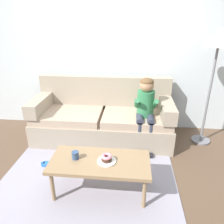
# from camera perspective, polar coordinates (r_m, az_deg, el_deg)

# --- Properties ---
(ground) EXTENTS (10.00, 10.00, 0.00)m
(ground) POSITION_cam_1_polar(r_m,az_deg,el_deg) (3.06, -5.32, -14.48)
(ground) COLOR brown
(wall_back) EXTENTS (8.00, 0.10, 2.80)m
(wall_back) POSITION_cam_1_polar(r_m,az_deg,el_deg) (3.83, -2.12, 16.25)
(wall_back) COLOR silver
(wall_back) RESTS_ON ground
(area_rug) EXTENTS (2.20, 1.87, 0.01)m
(area_rug) POSITION_cam_1_polar(r_m,az_deg,el_deg) (2.87, -6.29, -17.41)
(area_rug) COLOR #9993A3
(area_rug) RESTS_ON ground
(couch) EXTENTS (2.23, 0.90, 1.01)m
(couch) POSITION_cam_1_polar(r_m,az_deg,el_deg) (3.59, -2.44, -1.65)
(couch) COLOR tan
(couch) RESTS_ON ground
(coffee_table) EXTENTS (1.12, 0.52, 0.43)m
(coffee_table) POSITION_cam_1_polar(r_m,az_deg,el_deg) (2.47, -3.25, -13.66)
(coffee_table) COLOR #937551
(coffee_table) RESTS_ON ground
(person_child) EXTENTS (0.34, 0.58, 1.10)m
(person_child) POSITION_cam_1_polar(r_m,az_deg,el_deg) (3.25, 8.98, 1.33)
(person_child) COLOR #337A4C
(person_child) RESTS_ON ground
(plate) EXTENTS (0.21, 0.21, 0.01)m
(plate) POSITION_cam_1_polar(r_m,az_deg,el_deg) (2.42, -1.45, -12.97)
(plate) COLOR white
(plate) RESTS_ON coffee_table
(donut) EXTENTS (0.16, 0.16, 0.04)m
(donut) POSITION_cam_1_polar(r_m,az_deg,el_deg) (2.41, -1.45, -12.49)
(donut) COLOR #422619
(donut) RESTS_ON plate
(donut_second) EXTENTS (0.16, 0.16, 0.04)m
(donut_second) POSITION_cam_1_polar(r_m,az_deg,el_deg) (2.38, -1.46, -11.79)
(donut_second) COLOR pink
(donut_second) RESTS_ON donut
(mug) EXTENTS (0.08, 0.08, 0.09)m
(mug) POSITION_cam_1_polar(r_m,az_deg,el_deg) (2.48, -9.78, -11.31)
(mug) COLOR #334C72
(mug) RESTS_ON coffee_table
(toy_controller) EXTENTS (0.23, 0.09, 0.05)m
(toy_controller) POSITION_cam_1_polar(r_m,az_deg,el_deg) (3.18, -16.52, -13.31)
(toy_controller) COLOR blue
(toy_controller) RESTS_ON ground
(floor_lamp) EXTENTS (0.42, 0.42, 1.79)m
(floor_lamp) POSITION_cam_1_polar(r_m,az_deg,el_deg) (3.46, 26.54, 15.55)
(floor_lamp) COLOR slate
(floor_lamp) RESTS_ON ground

